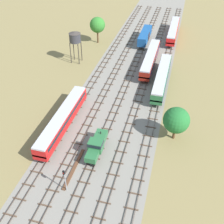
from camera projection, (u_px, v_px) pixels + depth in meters
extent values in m
plane|color=olive|center=(132.00, 70.00, 81.63)|extent=(480.00, 480.00, 0.00)
cube|color=gray|center=(132.00, 70.00, 81.63)|extent=(22.23, 176.00, 0.01)
cube|color=#47382D|center=(101.00, 64.00, 84.30)|extent=(0.07, 126.00, 0.15)
cube|color=#47382D|center=(106.00, 65.00, 84.00)|extent=(0.07, 126.00, 0.15)
cube|color=brown|center=(10.00, 215.00, 43.73)|extent=(2.40, 0.22, 0.14)
cube|color=brown|center=(20.00, 199.00, 46.04)|extent=(2.40, 0.22, 0.14)
cube|color=brown|center=(28.00, 185.00, 48.36)|extent=(2.40, 0.22, 0.14)
cube|color=brown|center=(37.00, 172.00, 50.67)|extent=(2.40, 0.22, 0.14)
cube|color=brown|center=(44.00, 160.00, 52.99)|extent=(2.40, 0.22, 0.14)
cube|color=brown|center=(51.00, 150.00, 55.30)|extent=(2.40, 0.22, 0.14)
cube|color=brown|center=(57.00, 140.00, 57.62)|extent=(2.40, 0.22, 0.14)
cube|color=brown|center=(62.00, 130.00, 59.93)|extent=(2.40, 0.22, 0.14)
cube|color=brown|center=(68.00, 122.00, 62.25)|extent=(2.40, 0.22, 0.14)
cube|color=brown|center=(73.00, 114.00, 64.56)|extent=(2.40, 0.22, 0.14)
cube|color=brown|center=(77.00, 107.00, 66.88)|extent=(2.40, 0.22, 0.14)
cube|color=brown|center=(81.00, 100.00, 69.19)|extent=(2.40, 0.22, 0.14)
cube|color=brown|center=(85.00, 94.00, 71.50)|extent=(2.40, 0.22, 0.14)
cube|color=brown|center=(89.00, 88.00, 73.82)|extent=(2.40, 0.22, 0.14)
cube|color=brown|center=(93.00, 82.00, 76.13)|extent=(2.40, 0.22, 0.14)
cube|color=brown|center=(96.00, 77.00, 78.45)|extent=(2.40, 0.22, 0.14)
cube|color=brown|center=(99.00, 72.00, 80.76)|extent=(2.40, 0.22, 0.14)
cube|color=brown|center=(102.00, 67.00, 83.08)|extent=(2.40, 0.22, 0.14)
cube|color=brown|center=(105.00, 62.00, 85.39)|extent=(2.40, 0.22, 0.14)
cube|color=brown|center=(107.00, 58.00, 87.71)|extent=(2.40, 0.22, 0.14)
cube|color=brown|center=(110.00, 54.00, 90.02)|extent=(2.40, 0.22, 0.14)
cube|color=brown|center=(112.00, 50.00, 92.34)|extent=(2.40, 0.22, 0.14)
cube|color=brown|center=(115.00, 47.00, 94.65)|extent=(2.40, 0.22, 0.14)
cube|color=brown|center=(117.00, 43.00, 96.97)|extent=(2.40, 0.22, 0.14)
cube|color=brown|center=(119.00, 40.00, 99.28)|extent=(2.40, 0.22, 0.14)
cube|color=brown|center=(121.00, 37.00, 101.60)|extent=(2.40, 0.22, 0.14)
cube|color=brown|center=(123.00, 34.00, 103.91)|extent=(2.40, 0.22, 0.14)
cube|color=brown|center=(124.00, 31.00, 106.23)|extent=(2.40, 0.22, 0.14)
cube|color=brown|center=(126.00, 28.00, 108.54)|extent=(2.40, 0.22, 0.14)
cube|color=brown|center=(128.00, 26.00, 110.85)|extent=(2.40, 0.22, 0.14)
cube|color=brown|center=(129.00, 23.00, 113.17)|extent=(2.40, 0.22, 0.14)
cube|color=brown|center=(131.00, 21.00, 115.48)|extent=(2.40, 0.22, 0.14)
cube|color=brown|center=(132.00, 19.00, 117.80)|extent=(2.40, 0.22, 0.14)
cube|color=brown|center=(134.00, 16.00, 120.11)|extent=(2.40, 0.22, 0.14)
cube|color=brown|center=(135.00, 14.00, 122.43)|extent=(2.40, 0.22, 0.14)
cube|color=brown|center=(136.00, 12.00, 124.74)|extent=(2.40, 0.22, 0.14)
cube|color=brown|center=(138.00, 10.00, 127.06)|extent=(2.40, 0.22, 0.14)
cube|color=brown|center=(139.00, 8.00, 129.37)|extent=(2.40, 0.22, 0.14)
cube|color=brown|center=(140.00, 6.00, 131.69)|extent=(2.40, 0.22, 0.14)
cube|color=#47382D|center=(116.00, 66.00, 83.36)|extent=(0.07, 126.00, 0.15)
cube|color=#47382D|center=(120.00, 66.00, 83.06)|extent=(0.07, 126.00, 0.15)
cube|color=brown|center=(36.00, 222.00, 42.79)|extent=(2.40, 0.22, 0.14)
cube|color=brown|center=(45.00, 205.00, 45.11)|extent=(2.40, 0.22, 0.14)
cube|color=brown|center=(53.00, 191.00, 47.42)|extent=(2.40, 0.22, 0.14)
cube|color=brown|center=(60.00, 177.00, 49.74)|extent=(2.40, 0.22, 0.14)
cube|color=brown|center=(66.00, 165.00, 52.05)|extent=(2.40, 0.22, 0.14)
cube|color=brown|center=(72.00, 154.00, 54.37)|extent=(2.40, 0.22, 0.14)
cube|color=brown|center=(77.00, 144.00, 56.68)|extent=(2.40, 0.22, 0.14)
cube|color=brown|center=(82.00, 134.00, 58.99)|extent=(2.40, 0.22, 0.14)
cube|color=brown|center=(87.00, 125.00, 61.31)|extent=(2.40, 0.22, 0.14)
cube|color=brown|center=(91.00, 117.00, 63.62)|extent=(2.40, 0.22, 0.14)
cube|color=brown|center=(95.00, 110.00, 65.94)|extent=(2.40, 0.22, 0.14)
cube|color=brown|center=(99.00, 103.00, 68.25)|extent=(2.40, 0.22, 0.14)
cube|color=brown|center=(102.00, 96.00, 70.57)|extent=(2.40, 0.22, 0.14)
cube|color=brown|center=(106.00, 90.00, 72.88)|extent=(2.40, 0.22, 0.14)
cube|color=brown|center=(109.00, 84.00, 75.20)|extent=(2.40, 0.22, 0.14)
cube|color=brown|center=(112.00, 79.00, 77.51)|extent=(2.40, 0.22, 0.14)
cube|color=brown|center=(114.00, 74.00, 79.83)|extent=(2.40, 0.22, 0.14)
cube|color=brown|center=(117.00, 69.00, 82.14)|extent=(2.40, 0.22, 0.14)
cube|color=brown|center=(119.00, 64.00, 84.46)|extent=(2.40, 0.22, 0.14)
cube|color=brown|center=(122.00, 60.00, 86.77)|extent=(2.40, 0.22, 0.14)
cube|color=brown|center=(124.00, 56.00, 89.09)|extent=(2.40, 0.22, 0.14)
cube|color=brown|center=(126.00, 52.00, 91.40)|extent=(2.40, 0.22, 0.14)
cube|color=brown|center=(128.00, 48.00, 93.72)|extent=(2.40, 0.22, 0.14)
cube|color=brown|center=(130.00, 45.00, 96.03)|extent=(2.40, 0.22, 0.14)
cube|color=brown|center=(131.00, 41.00, 98.35)|extent=(2.40, 0.22, 0.14)
cube|color=brown|center=(133.00, 38.00, 100.66)|extent=(2.40, 0.22, 0.14)
cube|color=brown|center=(135.00, 35.00, 102.97)|extent=(2.40, 0.22, 0.14)
cube|color=brown|center=(136.00, 32.00, 105.29)|extent=(2.40, 0.22, 0.14)
cube|color=brown|center=(138.00, 29.00, 107.60)|extent=(2.40, 0.22, 0.14)
cube|color=brown|center=(139.00, 27.00, 109.92)|extent=(2.40, 0.22, 0.14)
cube|color=brown|center=(140.00, 24.00, 112.23)|extent=(2.40, 0.22, 0.14)
cube|color=brown|center=(142.00, 22.00, 114.55)|extent=(2.40, 0.22, 0.14)
cube|color=brown|center=(143.00, 19.00, 116.86)|extent=(2.40, 0.22, 0.14)
cube|color=brown|center=(144.00, 17.00, 119.18)|extent=(2.40, 0.22, 0.14)
cube|color=brown|center=(145.00, 15.00, 121.49)|extent=(2.40, 0.22, 0.14)
cube|color=brown|center=(146.00, 13.00, 123.81)|extent=(2.40, 0.22, 0.14)
cube|color=brown|center=(147.00, 11.00, 126.12)|extent=(2.40, 0.22, 0.14)
cube|color=brown|center=(148.00, 9.00, 128.44)|extent=(2.40, 0.22, 0.14)
cube|color=brown|center=(149.00, 7.00, 130.75)|extent=(2.40, 0.22, 0.14)
cube|color=#47382D|center=(131.00, 68.00, 82.42)|extent=(0.07, 126.00, 0.15)
cube|color=#47382D|center=(135.00, 68.00, 82.13)|extent=(0.07, 126.00, 0.15)
cube|color=brown|center=(71.00, 212.00, 44.17)|extent=(2.40, 0.22, 0.14)
cube|color=brown|center=(78.00, 196.00, 46.48)|extent=(2.40, 0.22, 0.14)
cube|color=brown|center=(84.00, 182.00, 48.80)|extent=(2.40, 0.22, 0.14)
cube|color=brown|center=(89.00, 170.00, 51.11)|extent=(2.40, 0.22, 0.14)
cube|color=brown|center=(94.00, 158.00, 53.43)|extent=(2.40, 0.22, 0.14)
cube|color=brown|center=(99.00, 148.00, 55.74)|extent=(2.40, 0.22, 0.14)
cube|color=brown|center=(103.00, 138.00, 58.06)|extent=(2.40, 0.22, 0.14)
cube|color=brown|center=(107.00, 129.00, 60.37)|extent=(2.40, 0.22, 0.14)
cube|color=brown|center=(111.00, 120.00, 62.69)|extent=(2.40, 0.22, 0.14)
cube|color=brown|center=(114.00, 113.00, 65.00)|extent=(2.40, 0.22, 0.14)
cube|color=brown|center=(117.00, 105.00, 67.32)|extent=(2.40, 0.22, 0.14)
cube|color=brown|center=(120.00, 99.00, 69.63)|extent=(2.40, 0.22, 0.14)
cube|color=brown|center=(123.00, 92.00, 71.95)|extent=(2.40, 0.22, 0.14)
cube|color=brown|center=(125.00, 86.00, 74.26)|extent=(2.40, 0.22, 0.14)
cube|color=brown|center=(128.00, 81.00, 76.58)|extent=(2.40, 0.22, 0.14)
cube|color=brown|center=(130.00, 76.00, 78.89)|extent=(2.40, 0.22, 0.14)
cube|color=brown|center=(132.00, 71.00, 81.21)|extent=(2.40, 0.22, 0.14)
cube|color=brown|center=(134.00, 66.00, 83.52)|extent=(2.40, 0.22, 0.14)
cube|color=brown|center=(136.00, 62.00, 85.84)|extent=(2.40, 0.22, 0.14)
cube|color=brown|center=(138.00, 57.00, 88.15)|extent=(2.40, 0.22, 0.14)
cube|color=brown|center=(139.00, 54.00, 90.46)|extent=(2.40, 0.22, 0.14)
cube|color=brown|center=(141.00, 50.00, 92.78)|extent=(2.40, 0.22, 0.14)
cube|color=brown|center=(143.00, 46.00, 95.09)|extent=(2.40, 0.22, 0.14)
cube|color=brown|center=(144.00, 43.00, 97.41)|extent=(2.40, 0.22, 0.14)
cube|color=brown|center=(145.00, 40.00, 99.72)|extent=(2.40, 0.22, 0.14)
cube|color=brown|center=(147.00, 36.00, 102.04)|extent=(2.40, 0.22, 0.14)
cube|color=brown|center=(148.00, 33.00, 104.35)|extent=(2.40, 0.22, 0.14)
cube|color=brown|center=(149.00, 31.00, 106.67)|extent=(2.40, 0.22, 0.14)
cube|color=brown|center=(150.00, 28.00, 108.98)|extent=(2.40, 0.22, 0.14)
cube|color=brown|center=(152.00, 25.00, 111.30)|extent=(2.40, 0.22, 0.14)
cube|color=brown|center=(153.00, 23.00, 113.61)|extent=(2.40, 0.22, 0.14)
cube|color=brown|center=(154.00, 20.00, 115.93)|extent=(2.40, 0.22, 0.14)
cube|color=brown|center=(155.00, 18.00, 118.24)|extent=(2.40, 0.22, 0.14)
cube|color=brown|center=(156.00, 16.00, 120.56)|extent=(2.40, 0.22, 0.14)
cube|color=brown|center=(157.00, 14.00, 122.87)|extent=(2.40, 0.22, 0.14)
cube|color=brown|center=(157.00, 12.00, 125.19)|extent=(2.40, 0.22, 0.14)
cube|color=brown|center=(158.00, 10.00, 127.50)|extent=(2.40, 0.22, 0.14)
cube|color=brown|center=(159.00, 8.00, 129.82)|extent=(2.40, 0.22, 0.14)
cube|color=#47382D|center=(146.00, 70.00, 81.49)|extent=(0.07, 126.00, 0.15)
cube|color=#47382D|center=(151.00, 70.00, 81.19)|extent=(0.07, 126.00, 0.15)
cube|color=brown|center=(98.00, 218.00, 43.23)|extent=(2.40, 0.22, 0.14)
cube|color=brown|center=(104.00, 202.00, 45.55)|extent=(2.40, 0.22, 0.14)
cube|color=brown|center=(109.00, 188.00, 47.86)|extent=(2.40, 0.22, 0.14)
cube|color=brown|center=(113.00, 175.00, 50.18)|extent=(2.40, 0.22, 0.14)
cube|color=brown|center=(117.00, 163.00, 52.49)|extent=(2.40, 0.22, 0.14)
cube|color=brown|center=(121.00, 152.00, 54.81)|extent=(2.40, 0.22, 0.14)
cube|color=brown|center=(124.00, 142.00, 57.12)|extent=(2.40, 0.22, 0.14)
cube|color=brown|center=(127.00, 132.00, 59.44)|extent=(2.40, 0.22, 0.14)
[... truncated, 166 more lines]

